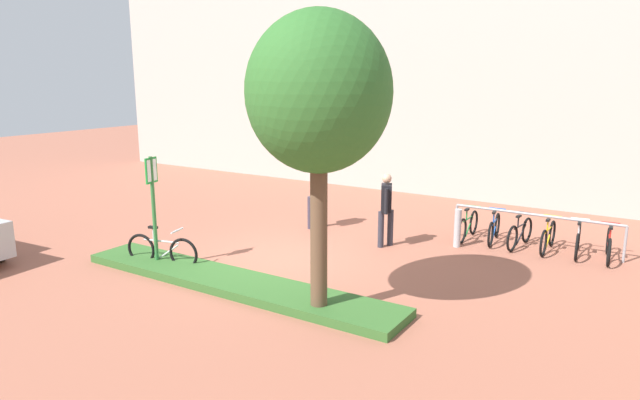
{
  "coord_description": "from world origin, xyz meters",
  "views": [
    {
      "loc": [
        6.99,
        -9.36,
        3.91
      ],
      "look_at": [
        0.37,
        1.08,
        1.17
      ],
      "focal_mm": 31.66,
      "sensor_mm": 36.0,
      "label": 1
    }
  ],
  "objects": [
    {
      "name": "tree_sidewalk",
      "position": [
        2.24,
        -1.91,
        3.62
      ],
      "size": [
        2.29,
        2.29,
        4.91
      ],
      "color": "brown",
      "rests_on": "ground"
    },
    {
      "name": "person_suited_dark",
      "position": [
        1.5,
        2.14,
        0.98
      ],
      "size": [
        0.39,
        0.56,
        1.72
      ],
      "color": "#2D2D38",
      "rests_on": "ground"
    },
    {
      "name": "person_shirt_blue",
      "position": [
        -0.75,
        2.66,
        0.98
      ],
      "size": [
        0.43,
        0.52,
        1.72
      ],
      "color": "#383342",
      "rests_on": "ground"
    },
    {
      "name": "bike_at_sign",
      "position": [
        -1.79,
        -1.65,
        0.35
      ],
      "size": [
        1.65,
        0.53,
        0.86
      ],
      "color": "black",
      "rests_on": "ground"
    },
    {
      "name": "planter_strip",
      "position": [
        0.19,
        -1.74,
        0.08
      ],
      "size": [
        7.0,
        1.1,
        0.16
      ],
      "primitive_type": "cube",
      "color": "#336028",
      "rests_on": "ground"
    },
    {
      "name": "bollard_steel",
      "position": [
        2.93,
        2.98,
        0.45
      ],
      "size": [
        0.16,
        0.16,
        0.9
      ],
      "primitive_type": "cylinder",
      "color": "#ADADB2",
      "rests_on": "ground"
    },
    {
      "name": "ground_plane",
      "position": [
        0.0,
        0.0,
        0.0
      ],
      "size": [
        60.0,
        60.0,
        0.0
      ],
      "primitive_type": "plane",
      "color": "#9E5B47"
    },
    {
      "name": "bike_rack_cluster",
      "position": [
        4.47,
        3.81,
        0.35
      ],
      "size": [
        3.76,
        1.61,
        0.83
      ],
      "color": "#99999E",
      "rests_on": "ground"
    },
    {
      "name": "building_facade",
      "position": [
        0.0,
        8.68,
        5.0
      ],
      "size": [
        28.0,
        1.2,
        10.0
      ],
      "primitive_type": "cube",
      "color": "#B2ADA3",
      "rests_on": "ground"
    },
    {
      "name": "parking_sign_post",
      "position": [
        -1.87,
        -1.74,
        1.52
      ],
      "size": [
        0.11,
        0.36,
        2.32
      ],
      "color": "#2D7238",
      "rests_on": "ground"
    }
  ]
}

